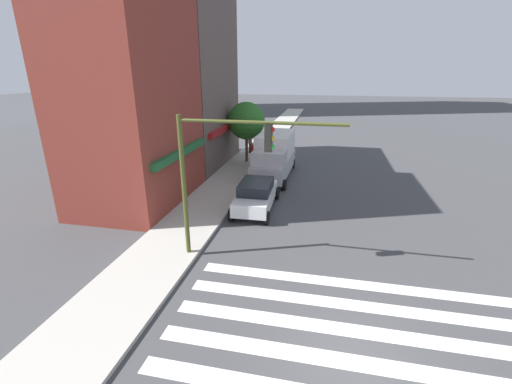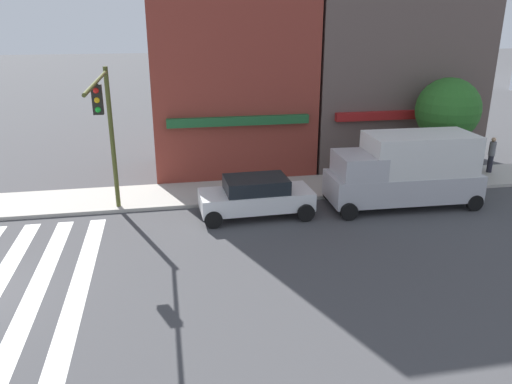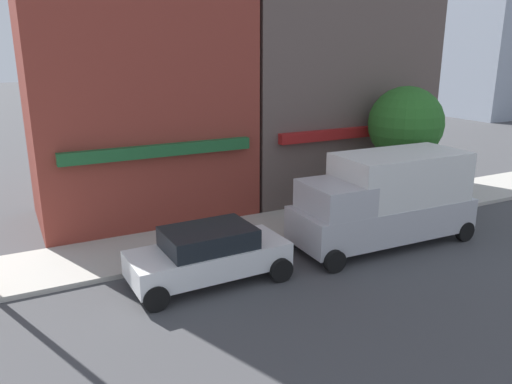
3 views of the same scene
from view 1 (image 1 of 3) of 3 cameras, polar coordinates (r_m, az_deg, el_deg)
name	(u,v)px [view 1 (image 1 of 3)]	position (r m, az deg, el deg)	size (l,w,h in m)	color
ground_plane	(354,363)	(10.37, 16.01, -25.67)	(200.00, 200.00, 0.00)	#424244
sidewalk_left	(100,320)	(12.10, -24.54, -18.78)	(120.00, 3.00, 0.15)	#B2ADA3
crosswalk_stripes	(354,363)	(10.37, 16.01, -25.65)	(7.79, 10.80, 0.01)	silver
storefront_row	(166,74)	(23.76, -14.81, 18.41)	(16.65, 5.30, 14.56)	maroon
traffic_signal	(221,163)	(12.66, -5.83, 4.91)	(0.32, 6.08, 5.75)	#474C1E
sedan_white	(256,195)	(18.59, 0.00, -0.46)	(4.45, 2.02, 1.59)	white
box_truck_silver	(274,155)	(24.28, 3.08, 6.20)	(6.25, 2.42, 3.04)	#B7B7BC
pedestrian_grey_coat	(250,143)	(30.92, -0.97, 8.20)	(0.32, 0.32, 1.77)	#23232D
pedestrian_red_jacket	(253,153)	(27.00, -0.56, 6.49)	(0.32, 0.32, 1.77)	#23232D
street_tree	(246,121)	(27.65, -1.61, 11.75)	(2.94, 2.94, 4.75)	brown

